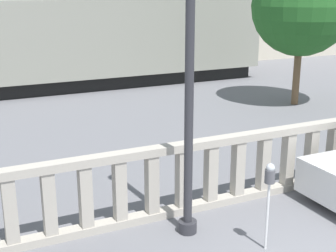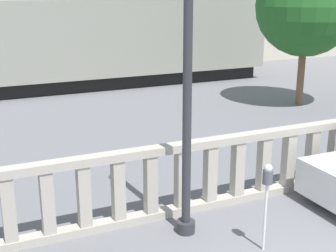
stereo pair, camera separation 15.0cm
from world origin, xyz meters
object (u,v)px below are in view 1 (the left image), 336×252
at_px(train_far, 70,20).
at_px(tree_left, 302,6).
at_px(lamppost, 190,38).
at_px(parking_meter, 269,182).

distance_m(train_far, tree_left, 21.27).
distance_m(lamppost, train_far, 27.88).
xyz_separation_m(lamppost, parking_meter, (0.86, -0.98, -2.08)).
distance_m(lamppost, tree_left, 9.89).
height_order(parking_meter, tree_left, tree_left).
bearing_deg(train_far, parking_meter, -98.11).
xyz_separation_m(parking_meter, train_far, (4.05, 28.40, 0.63)).
relative_size(train_far, tree_left, 5.54).
bearing_deg(parking_meter, train_far, 81.89).
distance_m(parking_meter, tree_left, 10.20).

